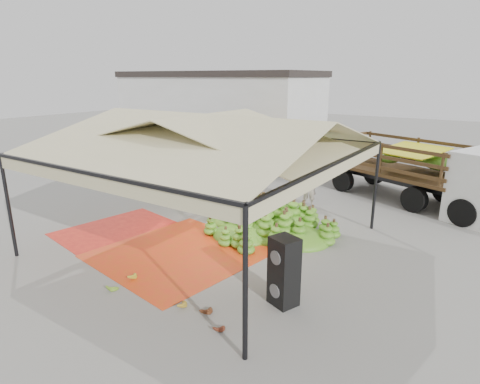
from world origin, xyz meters
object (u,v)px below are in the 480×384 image
Objects in this scene: banana_heap at (266,215)px; truck_right at (426,167)px; speaker_stack at (284,271)px; vendor at (309,187)px; truck_left at (275,149)px.

banana_heap is 7.21m from truck_right.
truck_right reaches higher than speaker_stack.
truck_right is at bearing 103.72° from speaker_stack.
truck_left is (-4.12, 4.62, 0.47)m from vendor.
truck_right is at bearing 57.06° from banana_heap.
banana_heap is at bearing 67.04° from vendor.
banana_heap is 3.10× the size of speaker_stack.
truck_left reaches higher than speaker_stack.
truck_right is (1.22, 9.78, 0.75)m from speaker_stack.
truck_left is at bearing 117.20° from banana_heap.
banana_heap is at bearing 145.97° from speaker_stack.
speaker_stack is 9.88m from truck_right.
truck_left is (-6.69, 11.63, 0.45)m from speaker_stack.
vendor is (0.08, 3.23, 0.26)m from banana_heap.
vendor is (-2.58, 7.01, -0.02)m from speaker_stack.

